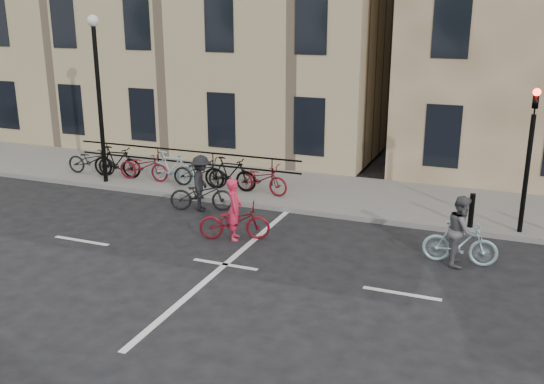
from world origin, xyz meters
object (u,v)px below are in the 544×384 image
at_px(traffic_light, 530,143).
at_px(cyclist_dark, 201,189).
at_px(cyclist_pink, 235,218).
at_px(lamp_post, 98,79).
at_px(cyclist_grey, 461,237).

distance_m(traffic_light, cyclist_dark, 8.80).
relative_size(cyclist_pink, cyclist_dark, 0.98).
distance_m(traffic_light, cyclist_pink, 7.49).
bearing_deg(cyclist_pink, cyclist_dark, 25.69).
height_order(lamp_post, cyclist_dark, lamp_post).
distance_m(traffic_light, cyclist_grey, 3.20).
bearing_deg(cyclist_pink, cyclist_grey, -106.52).
distance_m(lamp_post, cyclist_pink, 7.27).
relative_size(lamp_post, cyclist_pink, 2.80).
bearing_deg(lamp_post, cyclist_grey, -11.74).
height_order(lamp_post, cyclist_pink, lamp_post).
bearing_deg(cyclist_dark, lamp_post, 55.37).
bearing_deg(cyclist_grey, cyclist_dark, 76.84).
bearing_deg(traffic_light, cyclist_pink, -157.49).
bearing_deg(cyclist_dark, cyclist_pink, -152.74).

